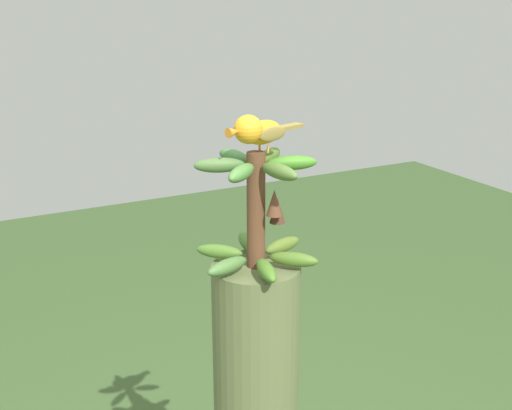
{
  "coord_description": "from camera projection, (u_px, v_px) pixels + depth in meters",
  "views": [
    {
      "loc": [
        0.64,
        1.23,
        1.71
      ],
      "look_at": [
        0.0,
        0.0,
        1.26
      ],
      "focal_mm": 45.43,
      "sensor_mm": 36.0,
      "label": 1
    }
  ],
  "objects": [
    {
      "name": "perched_bird",
      "position": [
        257.0,
        131.0,
        1.4
      ],
      "size": [
        0.21,
        0.09,
        0.09
      ],
      "color": "#C68933",
      "rests_on": "banana_bunch"
    },
    {
      "name": "banana_bunch",
      "position": [
        257.0,
        210.0,
        1.46
      ],
      "size": [
        0.29,
        0.29,
        0.27
      ],
      "color": "brown",
      "rests_on": "banana_tree"
    }
  ]
}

